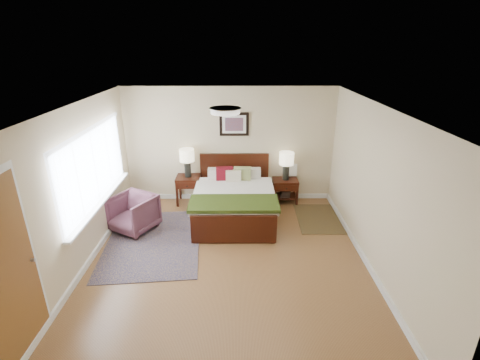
{
  "coord_description": "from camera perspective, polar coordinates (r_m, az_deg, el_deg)",
  "views": [
    {
      "loc": [
        0.16,
        -4.76,
        3.34
      ],
      "look_at": [
        0.21,
        0.97,
        1.05
      ],
      "focal_mm": 26.0,
      "sensor_mm": 36.0,
      "label": 1
    }
  ],
  "objects": [
    {
      "name": "lamp_right",
      "position": [
        7.5,
        7.62,
        3.05
      ],
      "size": [
        0.31,
        0.31,
        0.61
      ],
      "color": "black",
      "rests_on": "nightstand_right"
    },
    {
      "name": "rug_persian",
      "position": [
        6.51,
        -14.04,
        -9.77
      ],
      "size": [
        1.81,
        2.42,
        0.01
      ],
      "primitive_type": "cube",
      "rotation": [
        0.0,
        0.0,
        0.08
      ],
      "color": "#0C1040",
      "rests_on": "ground"
    },
    {
      "name": "back_wall",
      "position": [
        7.56,
        -1.68,
        5.71
      ],
      "size": [
        4.5,
        0.04,
        2.5
      ],
      "primitive_type": "cube",
      "color": "#CBB393",
      "rests_on": "ground"
    },
    {
      "name": "floor",
      "position": [
        5.82,
        -2.03,
        -13.28
      ],
      "size": [
        5.0,
        5.0,
        0.0
      ],
      "primitive_type": "plane",
      "color": "brown",
      "rests_on": "ground"
    },
    {
      "name": "ceil_fixture",
      "position": [
        4.84,
        -2.42,
        11.35
      ],
      "size": [
        0.44,
        0.44,
        0.08
      ],
      "color": "white",
      "rests_on": "ceiling"
    },
    {
      "name": "door",
      "position": [
        4.47,
        -33.72,
        -12.9
      ],
      "size": [
        0.06,
        1.0,
        2.18
      ],
      "color": "silver",
      "rests_on": "ground"
    },
    {
      "name": "front_wall",
      "position": [
        3.08,
        -3.59,
        -20.96
      ],
      "size": [
        4.5,
        0.04,
        2.5
      ],
      "primitive_type": "cube",
      "color": "#CBB393",
      "rests_on": "ground"
    },
    {
      "name": "nightstand_right",
      "position": [
        7.71,
        7.41,
        -1.36
      ],
      "size": [
        0.54,
        0.41,
        0.54
      ],
      "color": "#391208",
      "rests_on": "ground"
    },
    {
      "name": "armchair",
      "position": [
        6.85,
        -17.14,
        -5.23
      ],
      "size": [
        1.01,
        1.02,
        0.69
      ],
      "primitive_type": "imported",
      "rotation": [
        0.0,
        0.0,
        -0.51
      ],
      "color": "brown",
      "rests_on": "ground"
    },
    {
      "name": "nightstand_left",
      "position": [
        7.64,
        -8.47,
        -0.36
      ],
      "size": [
        0.52,
        0.46,
        0.61
      ],
      "color": "#391208",
      "rests_on": "ground"
    },
    {
      "name": "window",
      "position": [
        6.26,
        -22.56,
        1.79
      ],
      "size": [
        0.11,
        2.72,
        1.32
      ],
      "color": "silver",
      "rests_on": "left_wall"
    },
    {
      "name": "bed",
      "position": [
        6.92,
        -0.97,
        -2.59
      ],
      "size": [
        1.63,
        1.96,
        1.05
      ],
      "color": "#391208",
      "rests_on": "ground"
    },
    {
      "name": "rug_navy",
      "position": [
        7.26,
        12.7,
        -6.14
      ],
      "size": [
        0.88,
        1.29,
        0.01
      ],
      "primitive_type": "cube",
      "rotation": [
        0.0,
        0.0,
        -0.02
      ],
      "color": "black",
      "rests_on": "ground"
    },
    {
      "name": "wall_art",
      "position": [
        7.41,
        -0.97,
        9.14
      ],
      "size": [
        0.62,
        0.05,
        0.5
      ],
      "color": "black",
      "rests_on": "back_wall"
    },
    {
      "name": "lamp_left",
      "position": [
        7.48,
        -8.68,
        3.56
      ],
      "size": [
        0.31,
        0.31,
        0.61
      ],
      "color": "black",
      "rests_on": "nightstand_left"
    },
    {
      "name": "right_wall",
      "position": [
        5.6,
        21.46,
        -1.72
      ],
      "size": [
        0.04,
        5.0,
        2.5
      ],
      "primitive_type": "cube",
      "color": "#CBB393",
      "rests_on": "ground"
    },
    {
      "name": "ceiling",
      "position": [
        4.84,
        -2.43,
        11.75
      ],
      "size": [
        4.5,
        5.0,
        0.02
      ],
      "primitive_type": "cube",
      "color": "white",
      "rests_on": "back_wall"
    },
    {
      "name": "left_wall",
      "position": [
        5.73,
        -25.33,
        -1.82
      ],
      "size": [
        0.04,
        5.0,
        2.5
      ],
      "primitive_type": "cube",
      "color": "#CBB393",
      "rests_on": "ground"
    }
  ]
}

